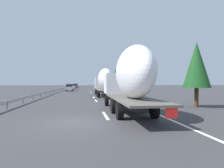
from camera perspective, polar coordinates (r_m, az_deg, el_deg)
The scene contains 19 objects.
ground_plane at distance 50.93m, azimuth -8.61°, elevation -2.14°, with size 260.00×260.00×0.00m, color #38383A.
lane_stripe_0 at distance 13.14m, azimuth -1.98°, elevation -9.31°, with size 3.20×0.20×0.01m, color white.
lane_stripe_1 at distance 23.86m, azimuth -4.79°, elevation -4.95°, with size 3.20×0.20×0.01m, color white.
lane_stripe_2 at distance 29.42m, azimuth -5.43°, elevation -3.95°, with size 3.20×0.20×0.01m, color white.
lane_stripe_3 at distance 44.06m, azimuth -6.33°, elevation -2.52°, with size 3.20×0.20×0.01m, color white.
lane_stripe_4 at distance 54.53m, azimuth -6.68°, elevation -1.97°, with size 3.20×0.20×0.01m, color white.
lane_stripe_5 at distance 53.59m, azimuth -6.66°, elevation -2.01°, with size 3.20×0.20×0.01m, color white.
edge_line_right at distance 56.15m, azimuth -2.94°, elevation -1.90°, with size 110.00×0.20×0.01m, color white.
truck_lead at distance 31.08m, azimuth -2.25°, elevation 0.94°, with size 13.50×2.55×4.46m.
truck_trailing at distance 13.85m, azimuth 5.18°, elevation 1.75°, with size 12.60×2.55×4.61m.
car_blue_sedan at distance 92.51m, azimuth -10.67°, elevation -0.44°, with size 4.30×1.80×1.86m.
car_white_van at distance 67.53m, azimuth -11.79°, elevation -0.76°, with size 4.25×1.86×1.79m.
car_red_compact at distance 81.90m, azimuth -11.14°, elevation -0.57°, with size 4.11×1.88×1.78m.
car_silver_hatch at distance 52.76m, azimuth -12.57°, elevation -1.03°, with size 4.38×1.73×1.88m.
road_sign at distance 56.25m, azimuth -1.73°, elevation 0.34°, with size 0.10×0.90×3.17m.
tree_0 at distance 65.84m, azimuth 1.02°, elevation 2.42°, with size 3.10×3.10×7.25m.
tree_1 at distance 19.16m, azimuth 23.82°, elevation 5.17°, with size 2.45×2.45×5.94m.
tree_2 at distance 92.26m, azimuth -1.24°, elevation 1.60°, with size 3.30×3.30×7.01m.
guardrail_median at distance 54.28m, azimuth -14.93°, elevation -1.38°, with size 94.00×0.10×0.76m.
Camera 1 is at (-10.88, -0.41, 2.21)m, focal length 30.78 mm.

